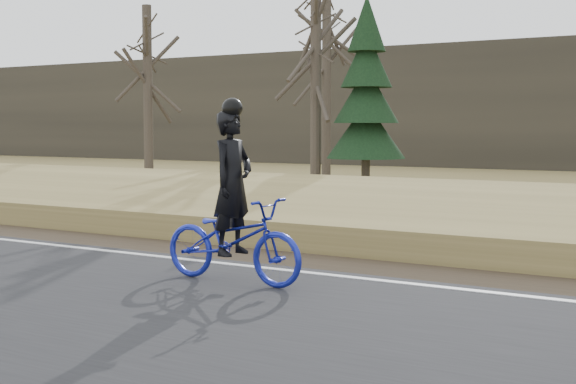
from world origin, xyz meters
The scene contains 12 objects.
ground centered at (0.00, 0.00, 0.00)m, with size 120.00×120.00×0.00m, color #9B884E.
road centered at (0.00, -2.50, 0.03)m, with size 120.00×6.00×0.06m, color black.
edge_line centered at (0.00, 0.20, 0.07)m, with size 120.00×0.12×0.01m, color silver.
shoulder centered at (0.00, 1.20, 0.02)m, with size 120.00×1.60×0.04m, color #473A2B.
embankment centered at (0.00, 4.20, 0.22)m, with size 120.00×5.00×0.44m, color #9B884E.
ballast centered at (0.00, 8.00, 0.23)m, with size 120.00×3.00×0.45m, color slate.
railroad centered at (0.00, 8.00, 0.53)m, with size 120.00×2.40×0.29m.
cyclist centered at (1.61, -0.83, 0.78)m, with size 2.05×0.76×2.30m.
bare_tree_far_left centered at (-13.07, 14.48, 3.28)m, with size 0.36×0.36×6.56m, color #473F34.
bare_tree_left centered at (-7.82, 19.03, 3.82)m, with size 0.36×0.36×7.64m, color #473F34.
bare_tree_near_left centered at (-5.78, 14.50, 3.26)m, with size 0.36×0.36×6.53m, color #473F34.
conifer centered at (-4.16, 15.00, 2.98)m, with size 2.60×2.60×6.29m.
Camera 1 is at (7.33, -8.96, 2.01)m, focal length 50.00 mm.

